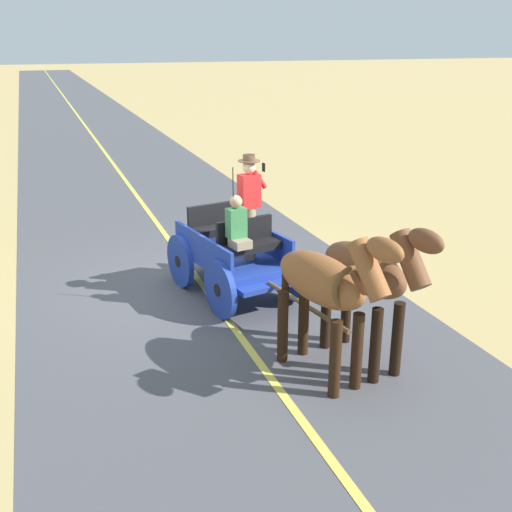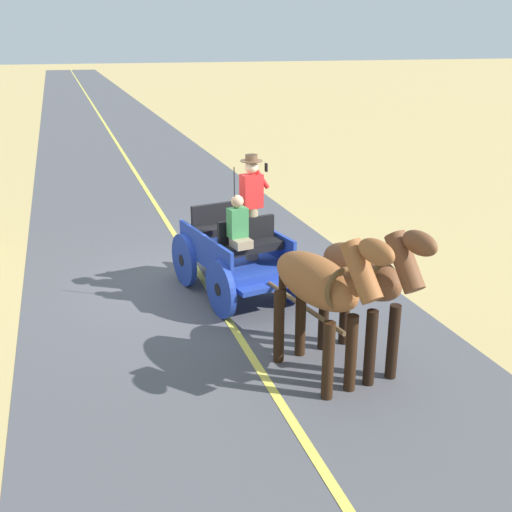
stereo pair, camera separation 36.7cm
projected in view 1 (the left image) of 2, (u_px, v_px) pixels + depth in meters
The scene contains 6 objects.
ground_plane at pixel (202, 285), 11.21m from camera, with size 200.00×200.00×0.00m, color tan.
road_surface at pixel (202, 284), 11.21m from camera, with size 6.39×160.00×0.01m, color #4C4C51.
road_centre_stripe at pixel (202, 284), 11.21m from camera, with size 0.12×160.00×0.00m, color #DBCC4C.
horse_drawn_carriage at pixel (235, 251), 10.52m from camera, with size 1.85×4.51×2.50m.
horse_near_side at pixel (369, 275), 8.07m from camera, with size 0.81×2.15×2.21m.
horse_off_side at pixel (326, 285), 7.73m from camera, with size 0.92×2.14×2.21m.
Camera 1 is at (2.61, 10.09, 4.29)m, focal length 42.95 mm.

